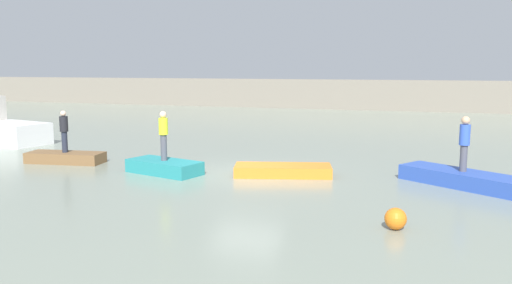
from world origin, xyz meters
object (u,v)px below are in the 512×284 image
at_px(rowboat_brown, 66,158).
at_px(person_hiviz_shirt, 163,133).
at_px(rowboat_blue, 462,179).
at_px(person_blue_shirt, 464,141).
at_px(rowboat_orange, 283,170).
at_px(mooring_buoy, 396,219).
at_px(rowboat_teal, 164,167).
at_px(person_dark_shirt, 64,129).

relative_size(rowboat_brown, person_hiviz_shirt, 1.72).
bearing_deg(rowboat_blue, person_blue_shirt, -57.04).
bearing_deg(person_blue_shirt, rowboat_orange, -178.15).
distance_m(rowboat_orange, mooring_buoy, 6.45).
bearing_deg(rowboat_teal, rowboat_brown, -171.87).
xyz_separation_m(person_blue_shirt, mooring_buoy, (-1.75, -5.20, -1.20)).
distance_m(rowboat_orange, person_dark_shirt, 8.81).
distance_m(rowboat_orange, person_hiviz_shirt, 4.37).
distance_m(rowboat_blue, person_dark_shirt, 14.58).
bearing_deg(rowboat_brown, person_dark_shirt, -97.54).
relative_size(rowboat_brown, person_blue_shirt, 1.72).
bearing_deg(rowboat_orange, rowboat_brown, 166.95).
bearing_deg(rowboat_blue, person_dark_shirt, -145.16).
xyz_separation_m(rowboat_teal, mooring_buoy, (8.13, -4.08, 0.02)).
xyz_separation_m(rowboat_brown, person_hiviz_shirt, (4.65, -0.64, 1.23)).
bearing_deg(rowboat_brown, person_hiviz_shirt, -15.42).
distance_m(person_blue_shirt, mooring_buoy, 5.62).
distance_m(rowboat_brown, rowboat_teal, 4.70).
relative_size(rowboat_blue, person_dark_shirt, 2.41).
relative_size(person_blue_shirt, person_dark_shirt, 1.06).
xyz_separation_m(rowboat_teal, person_blue_shirt, (9.87, 1.12, 1.22)).
relative_size(rowboat_brown, person_dark_shirt, 1.83).
height_order(person_blue_shirt, person_hiviz_shirt, person_blue_shirt).
relative_size(rowboat_brown, rowboat_blue, 0.76).
relative_size(rowboat_teal, rowboat_orange, 0.81).
relative_size(rowboat_blue, mooring_buoy, 7.69).
bearing_deg(mooring_buoy, rowboat_blue, 71.43).
bearing_deg(person_hiviz_shirt, rowboat_brown, 172.12).
xyz_separation_m(rowboat_blue, person_dark_shirt, (-14.53, -0.48, 1.08)).
bearing_deg(person_blue_shirt, rowboat_blue, 90.00).
distance_m(rowboat_teal, person_hiviz_shirt, 1.20).
distance_m(rowboat_blue, mooring_buoy, 5.49).
bearing_deg(person_dark_shirt, mooring_buoy, -20.30).
bearing_deg(rowboat_orange, rowboat_blue, -13.10).
bearing_deg(rowboat_teal, person_dark_shirt, -171.87).
xyz_separation_m(rowboat_teal, person_dark_shirt, (-4.65, 0.64, 1.09)).
height_order(person_blue_shirt, mooring_buoy, person_blue_shirt).
bearing_deg(person_hiviz_shirt, mooring_buoy, -26.68).
xyz_separation_m(rowboat_brown, person_dark_shirt, (0.00, -0.00, 1.11)).
xyz_separation_m(rowboat_brown, rowboat_orange, (8.73, 0.29, -0.02)).
xyz_separation_m(rowboat_blue, person_hiviz_shirt, (-9.87, -1.12, 1.20)).
distance_m(rowboat_brown, rowboat_orange, 8.74).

